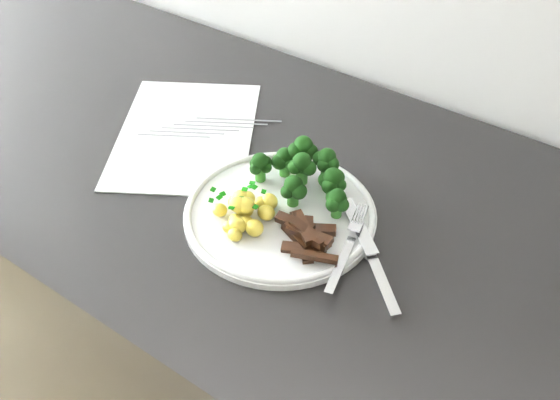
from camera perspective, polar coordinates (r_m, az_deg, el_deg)
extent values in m
cube|color=black|center=(1.23, 0.54, -15.43)|extent=(2.47, 0.62, 0.92)
cube|color=silver|center=(0.99, -8.43, 5.94)|extent=(0.32, 0.35, 0.00)
cube|color=slate|center=(1.01, -3.71, 7.20)|extent=(0.12, 0.07, 0.00)
cube|color=slate|center=(1.00, -4.85, 6.91)|extent=(0.11, 0.07, 0.00)
cube|color=slate|center=(1.00, -6.00, 6.62)|extent=(0.11, 0.07, 0.00)
cube|color=slate|center=(0.99, -7.16, 6.32)|extent=(0.10, 0.07, 0.00)
cube|color=slate|center=(0.99, -8.33, 6.01)|extent=(0.10, 0.06, 0.00)
cube|color=slate|center=(0.99, -9.50, 5.70)|extent=(0.10, 0.06, 0.00)
cylinder|color=silver|center=(0.83, 0.00, -1.30)|extent=(0.25, 0.25, 0.01)
torus|color=silver|center=(0.83, 0.00, -1.03)|extent=(0.25, 0.25, 0.01)
cylinder|color=#286A1D|center=(0.85, 1.97, 2.17)|extent=(0.02, 0.02, 0.02)
sphere|color=black|center=(0.84, 2.60, 2.87)|extent=(0.02, 0.02, 0.02)
sphere|color=black|center=(0.85, 1.87, 3.50)|extent=(0.02, 0.02, 0.02)
sphere|color=black|center=(0.84, 1.34, 2.98)|extent=(0.02, 0.02, 0.02)
sphere|color=black|center=(0.84, 2.01, 3.46)|extent=(0.03, 0.03, 0.03)
cylinder|color=#286A1D|center=(0.85, 4.70, 0.73)|extent=(0.02, 0.02, 0.02)
sphere|color=black|center=(0.83, 5.38, 1.35)|extent=(0.02, 0.02, 0.02)
sphere|color=black|center=(0.84, 5.08, 2.03)|extent=(0.02, 0.02, 0.02)
sphere|color=black|center=(0.84, 4.12, 1.81)|extent=(0.02, 0.02, 0.02)
sphere|color=black|center=(0.83, 4.47, 1.23)|extent=(0.02, 0.02, 0.02)
sphere|color=black|center=(0.83, 4.79, 2.04)|extent=(0.03, 0.03, 0.03)
cylinder|color=#286A1D|center=(0.88, 0.41, 2.82)|extent=(0.01, 0.01, 0.02)
sphere|color=black|center=(0.87, 0.87, 3.37)|extent=(0.02, 0.02, 0.02)
sphere|color=black|center=(0.88, 0.41, 4.01)|extent=(0.02, 0.02, 0.02)
sphere|color=black|center=(0.87, -0.07, 3.44)|extent=(0.02, 0.02, 0.02)
sphere|color=black|center=(0.87, 0.41, 3.97)|extent=(0.02, 0.02, 0.02)
cylinder|color=#286A1D|center=(0.86, 4.16, 2.64)|extent=(0.02, 0.02, 0.02)
sphere|color=black|center=(0.85, 4.65, 3.20)|extent=(0.02, 0.02, 0.02)
sphere|color=black|center=(0.86, 4.47, 3.80)|extent=(0.02, 0.02, 0.02)
sphere|color=black|center=(0.86, 3.65, 3.72)|extent=(0.02, 0.02, 0.02)
sphere|color=black|center=(0.85, 3.96, 3.12)|extent=(0.02, 0.02, 0.02)
sphere|color=black|center=(0.85, 4.24, 3.87)|extent=(0.02, 0.02, 0.02)
cylinder|color=#286A1D|center=(0.88, 2.06, 3.60)|extent=(0.02, 0.02, 0.02)
sphere|color=black|center=(0.86, 2.71, 4.35)|extent=(0.02, 0.02, 0.02)
sphere|color=black|center=(0.88, 2.09, 4.89)|extent=(0.02, 0.02, 0.02)
sphere|color=black|center=(0.86, 1.46, 4.42)|extent=(0.02, 0.02, 0.02)
sphere|color=black|center=(0.86, 2.10, 4.93)|extent=(0.03, 0.03, 0.03)
cylinder|color=#286A1D|center=(0.82, 5.09, -0.90)|extent=(0.01, 0.01, 0.02)
sphere|color=black|center=(0.81, 5.57, -0.43)|extent=(0.02, 0.02, 0.02)
sphere|color=black|center=(0.82, 5.57, 0.08)|extent=(0.01, 0.01, 0.01)
sphere|color=black|center=(0.82, 4.73, 0.19)|extent=(0.02, 0.02, 0.02)
sphere|color=black|center=(0.81, 4.79, -0.42)|extent=(0.02, 0.02, 0.02)
sphere|color=black|center=(0.81, 5.18, 0.24)|extent=(0.02, 0.02, 0.02)
cylinder|color=#286A1D|center=(0.87, -1.78, 2.34)|extent=(0.01, 0.01, 0.02)
sphere|color=black|center=(0.86, -1.25, 2.93)|extent=(0.02, 0.02, 0.02)
sphere|color=black|center=(0.87, -1.33, 3.38)|extent=(0.02, 0.02, 0.02)
sphere|color=black|center=(0.87, -2.26, 3.30)|extent=(0.01, 0.01, 0.01)
sphere|color=black|center=(0.86, -2.20, 2.81)|extent=(0.02, 0.02, 0.02)
sphere|color=black|center=(0.86, -1.81, 3.50)|extent=(0.02, 0.02, 0.02)
cylinder|color=#286A1D|center=(0.83, 1.16, 0.19)|extent=(0.02, 0.02, 0.02)
sphere|color=black|center=(0.82, 1.69, 0.79)|extent=(0.02, 0.02, 0.02)
sphere|color=black|center=(0.83, 1.36, 1.47)|extent=(0.02, 0.02, 0.02)
sphere|color=black|center=(0.82, 0.66, 0.75)|extent=(0.02, 0.02, 0.02)
sphere|color=black|center=(0.82, 1.19, 1.42)|extent=(0.02, 0.02, 0.02)
ellipsoid|color=#E5C047|center=(0.82, -3.23, -1.00)|extent=(0.02, 0.02, 0.01)
ellipsoid|color=#E5C047|center=(0.80, -3.84, -2.27)|extent=(0.02, 0.02, 0.02)
ellipsoid|color=#E5C047|center=(0.81, -4.00, -1.80)|extent=(0.02, 0.02, 0.02)
ellipsoid|color=#E5C047|center=(0.83, -3.26, -0.67)|extent=(0.02, 0.02, 0.02)
ellipsoid|color=#E5C047|center=(0.80, -2.30, -2.52)|extent=(0.02, 0.02, 0.02)
ellipsoid|color=#E5C047|center=(0.83, -4.06, -0.15)|extent=(0.02, 0.02, 0.02)
ellipsoid|color=#E5C047|center=(0.83, -5.42, -0.90)|extent=(0.02, 0.02, 0.02)
ellipsoid|color=#E5C047|center=(0.83, -0.98, -0.14)|extent=(0.02, 0.02, 0.02)
ellipsoid|color=#E5C047|center=(0.82, -3.23, -0.88)|extent=(0.02, 0.02, 0.02)
ellipsoid|color=#E5C047|center=(0.80, -4.55, -2.46)|extent=(0.02, 0.02, 0.01)
ellipsoid|color=#E5C047|center=(0.82, -1.24, -1.16)|extent=(0.02, 0.02, 0.02)
ellipsoid|color=#E5C047|center=(0.83, -1.66, -0.29)|extent=(0.02, 0.02, 0.02)
ellipsoid|color=#E5C047|center=(0.82, -3.71, 0.19)|extent=(0.02, 0.02, 0.02)
ellipsoid|color=#E5C047|center=(0.80, -3.08, -0.48)|extent=(0.02, 0.02, 0.02)
ellipsoid|color=#E5C047|center=(0.79, -4.05, -3.13)|extent=(0.02, 0.02, 0.02)
ellipsoid|color=#E5C047|center=(0.80, -3.75, -0.43)|extent=(0.02, 0.02, 0.02)
ellipsoid|color=#E5C047|center=(0.81, -3.03, -0.15)|extent=(0.02, 0.02, 0.02)
ellipsoid|color=#E5C047|center=(0.81, -3.00, 0.13)|extent=(0.02, 0.02, 0.02)
ellipsoid|color=#E5C047|center=(0.81, -3.45, 0.18)|extent=(0.02, 0.02, 0.02)
ellipsoid|color=#E5C047|center=(0.81, -3.61, -0.12)|extent=(0.02, 0.02, 0.02)
ellipsoid|color=#E5C047|center=(0.80, -3.07, -2.06)|extent=(0.02, 0.02, 0.02)
cube|color=#0B6408|center=(0.82, -6.01, 0.95)|extent=(0.01, 0.01, 0.00)
cube|color=#0B6408|center=(0.81, -5.46, 0.23)|extent=(0.01, 0.01, 0.00)
cube|color=#0B6408|center=(0.82, -2.50, 1.56)|extent=(0.01, 0.01, 0.00)
cube|color=#0B6408|center=(0.81, -3.18, 0.98)|extent=(0.01, 0.01, 0.00)
cube|color=#0B6408|center=(0.81, -3.35, 0.16)|extent=(0.01, 0.01, 0.00)
cube|color=#0B6408|center=(0.80, -3.50, 0.22)|extent=(0.01, 0.01, 0.00)
cube|color=#0B6408|center=(0.82, -2.64, 1.23)|extent=(0.01, 0.01, 0.00)
cube|color=#0B6408|center=(0.81, -3.56, 0.25)|extent=(0.01, 0.01, 0.00)
cube|color=#0B6408|center=(0.81, -1.47, 0.76)|extent=(0.01, 0.01, 0.00)
cube|color=#0B6408|center=(0.79, -4.38, -0.70)|extent=(0.01, 0.01, 0.00)
cube|color=#0B6408|center=(0.82, -2.30, 1.16)|extent=(0.01, 0.01, 0.00)
cube|color=#0B6408|center=(0.79, -2.21, -0.62)|extent=(0.01, 0.01, 0.00)
cube|color=#0B6408|center=(0.81, -6.19, -0.03)|extent=(0.01, 0.01, 0.00)
cube|color=#0B6408|center=(0.81, -5.16, 0.54)|extent=(0.01, 0.01, 0.00)
cube|color=black|center=(0.80, 2.61, -2.62)|extent=(0.03, 0.04, 0.01)
cube|color=black|center=(0.79, 1.56, -3.29)|extent=(0.05, 0.03, 0.01)
cube|color=black|center=(0.80, 3.48, -2.67)|extent=(0.05, 0.03, 0.01)
cube|color=black|center=(0.79, 2.46, -3.77)|extent=(0.05, 0.03, 0.01)
cube|color=black|center=(0.78, 2.23, -3.97)|extent=(0.05, 0.05, 0.01)
cube|color=black|center=(0.78, 1.83, -4.38)|extent=(0.05, 0.03, 0.01)
cube|color=black|center=(0.79, 2.91, -3.50)|extent=(0.05, 0.04, 0.01)
cube|color=black|center=(0.79, 2.32, -2.59)|extent=(0.06, 0.04, 0.01)
cube|color=black|center=(0.78, 2.66, -3.11)|extent=(0.06, 0.02, 0.01)
cube|color=black|center=(0.78, 2.22, -3.13)|extent=(0.06, 0.02, 0.02)
cube|color=black|center=(0.78, 2.70, -3.07)|extent=(0.06, 0.02, 0.01)
cube|color=black|center=(0.79, 2.11, -2.45)|extent=(0.06, 0.05, 0.01)
cube|color=black|center=(0.76, 3.11, -5.05)|extent=(0.06, 0.03, 0.01)
cube|color=black|center=(0.80, 1.34, -2.07)|extent=(0.05, 0.02, 0.01)
cube|color=silver|center=(0.76, 5.46, -5.79)|extent=(0.04, 0.11, 0.01)
cube|color=silver|center=(0.80, 6.79, -2.29)|extent=(0.02, 0.03, 0.00)
cylinder|color=silver|center=(0.82, 7.60, -1.32)|extent=(0.01, 0.03, 0.00)
cylinder|color=silver|center=(0.82, 7.33, -1.25)|extent=(0.01, 0.03, 0.00)
cylinder|color=silver|center=(0.82, 7.06, -1.19)|extent=(0.01, 0.03, 0.00)
cylinder|color=silver|center=(0.82, 6.79, -1.12)|extent=(0.01, 0.03, 0.00)
cube|color=silver|center=(0.81, 7.04, -2.27)|extent=(0.09, 0.09, 0.01)
cube|color=silver|center=(0.76, 9.15, -7.48)|extent=(0.08, 0.07, 0.02)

